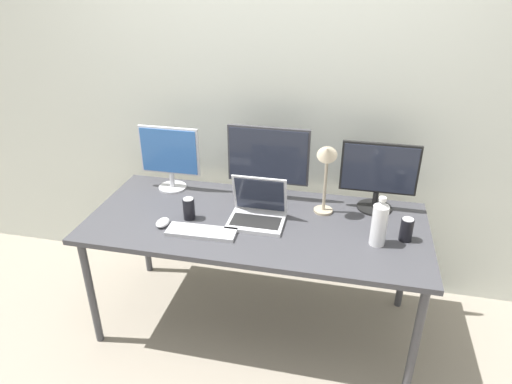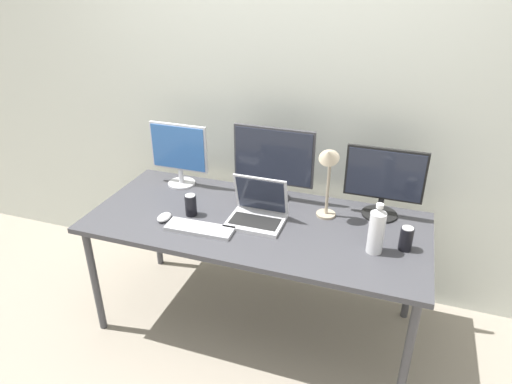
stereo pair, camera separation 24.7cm
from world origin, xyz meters
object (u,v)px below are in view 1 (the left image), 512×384
at_px(desk_lamp, 326,166).
at_px(water_bottle, 379,223).
at_px(keyboard_main, 201,232).
at_px(work_desk, 256,229).
at_px(laptop_silver, 258,211).
at_px(soda_can_by_laptop, 189,209).
at_px(mouse_by_keyboard, 163,222).
at_px(monitor_left, 170,156).
at_px(monitor_center, 268,161).
at_px(monitor_right, 379,174).
at_px(soda_can_near_keyboard, 406,230).

bearing_deg(desk_lamp, water_bottle, -38.39).
xyz_separation_m(keyboard_main, desk_lamp, (0.61, 0.34, 0.30)).
relative_size(work_desk, laptop_silver, 6.18).
height_order(water_bottle, soda_can_by_laptop, water_bottle).
bearing_deg(mouse_by_keyboard, desk_lamp, 22.24).
bearing_deg(work_desk, mouse_by_keyboard, -161.96).
height_order(work_desk, monitor_left, monitor_left).
distance_m(monitor_center, soda_can_by_laptop, 0.55).
bearing_deg(monitor_right, work_desk, -156.11).
relative_size(monitor_right, desk_lamp, 0.95).
height_order(laptop_silver, water_bottle, water_bottle).
relative_size(monitor_right, mouse_by_keyboard, 4.23).
xyz_separation_m(monitor_right, water_bottle, (0.01, -0.38, -0.10)).
distance_m(soda_can_near_keyboard, soda_can_by_laptop, 1.17).
bearing_deg(soda_can_by_laptop, monitor_center, 42.44).
relative_size(monitor_left, desk_lamp, 0.90).
xyz_separation_m(mouse_by_keyboard, desk_lamp, (0.85, 0.30, 0.29)).
height_order(monitor_left, soda_can_by_laptop, monitor_left).
relative_size(monitor_center, soda_can_near_keyboard, 3.86).
height_order(keyboard_main, soda_can_by_laptop, soda_can_by_laptop).
height_order(monitor_right, water_bottle, monitor_right).
bearing_deg(monitor_left, laptop_silver, -23.88).
bearing_deg(monitor_left, soda_can_near_keyboard, -12.17).
bearing_deg(desk_lamp, keyboard_main, -151.18).
bearing_deg(laptop_silver, monitor_left, 156.12).
xyz_separation_m(monitor_center, mouse_by_keyboard, (-0.50, -0.45, -0.23)).
bearing_deg(monitor_left, mouse_by_keyboard, -74.77).
bearing_deg(soda_can_by_laptop, work_desk, 8.74).
distance_m(monitor_left, desk_lamp, 0.98).
bearing_deg(work_desk, desk_lamp, 21.71).
distance_m(work_desk, soda_can_near_keyboard, 0.81).
xyz_separation_m(laptop_silver, soda_can_near_keyboard, (0.79, -0.03, 0.00)).
relative_size(work_desk, mouse_by_keyboard, 18.56).
bearing_deg(keyboard_main, laptop_silver, 35.87).
distance_m(monitor_left, mouse_by_keyboard, 0.50).
height_order(monitor_center, monitor_right, monitor_center).
xyz_separation_m(monitor_left, water_bottle, (1.26, -0.37, -0.10)).
xyz_separation_m(work_desk, water_bottle, (0.66, -0.09, 0.18)).
bearing_deg(mouse_by_keyboard, soda_can_near_keyboard, 8.67).
bearing_deg(work_desk, laptop_silver, 44.85).
bearing_deg(monitor_right, monitor_left, -179.74).
height_order(work_desk, water_bottle, water_bottle).
bearing_deg(monitor_left, water_bottle, -16.49).
xyz_separation_m(keyboard_main, soda_can_near_keyboard, (1.06, 0.17, 0.05)).
xyz_separation_m(monitor_center, laptop_silver, (-0.00, -0.28, -0.19)).
xyz_separation_m(monitor_left, mouse_by_keyboard, (0.12, -0.44, -0.21)).
bearing_deg(mouse_by_keyboard, soda_can_by_laptop, 43.65).
bearing_deg(monitor_right, monitor_center, 179.66).
height_order(water_bottle, desk_lamp, desk_lamp).
height_order(monitor_right, desk_lamp, desk_lamp).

